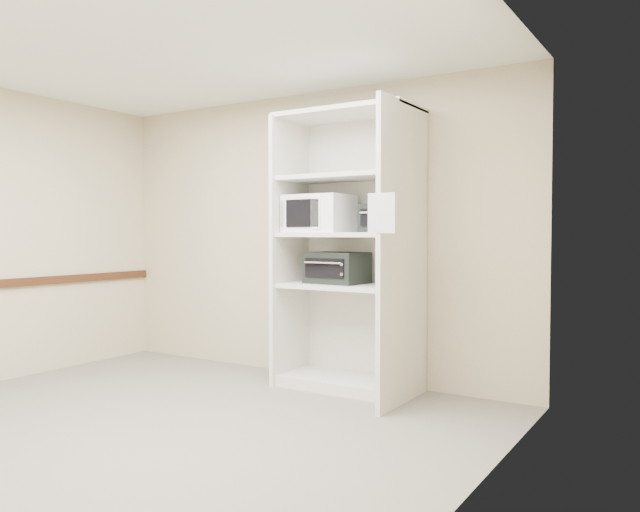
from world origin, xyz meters
The scene contains 9 objects.
floor centered at (0.00, 0.00, 0.00)m, with size 4.50×4.00×0.01m, color slate.
ceiling centered at (0.00, 0.00, 2.70)m, with size 4.50×4.00×0.01m, color white.
wall_back centered at (0.00, 2.00, 1.35)m, with size 4.50×0.02×2.70m, color tan.
wall_right centered at (2.25, 0.00, 1.35)m, with size 0.02×4.00×2.70m, color tan.
shelving_unit centered at (0.67, 1.70, 1.13)m, with size 1.24×0.92×2.42m.
microwave centered at (0.33, 1.69, 1.54)m, with size 0.56×0.42×0.33m, color white.
toaster_oven_upper centered at (0.98, 1.75, 1.49)m, with size 0.41×0.31×0.24m, color black.
toaster_oven_lower centered at (0.50, 1.72, 1.06)m, with size 0.50×0.38×0.28m, color black.
paper_sign centered at (1.25, 1.07, 1.51)m, with size 0.23×0.01×0.29m, color white.
Camera 1 is at (3.28, -3.03, 1.35)m, focal length 35.00 mm.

